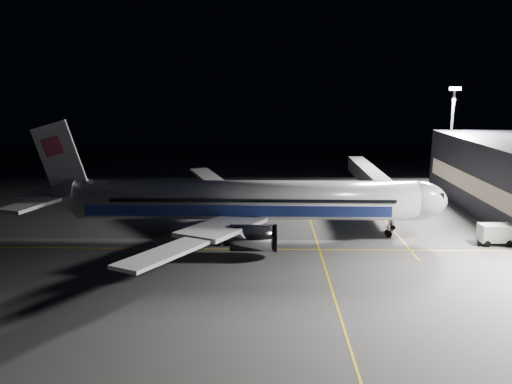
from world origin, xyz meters
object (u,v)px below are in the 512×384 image
at_px(jet_bridge, 374,180).
at_px(safety_cone_b, 216,216).
at_px(baggage_tug, 229,216).
at_px(service_truck, 499,234).
at_px(safety_cone_c, 271,210).
at_px(floodlight_mast_north, 451,129).
at_px(safety_cone_a, 259,226).
at_px(airliner, 238,201).

bearing_deg(jet_bridge, safety_cone_b, -161.71).
distance_m(jet_bridge, baggage_tug, 27.15).
relative_size(service_truck, safety_cone_c, 8.97).
height_order(baggage_tug, safety_cone_b, baggage_tug).
bearing_deg(floodlight_mast_north, safety_cone_b, -153.11).
height_order(floodlight_mast_north, safety_cone_b, floodlight_mast_north).
xyz_separation_m(floodlight_mast_north, service_truck, (-5.31, -35.24, -10.85)).
bearing_deg(safety_cone_c, floodlight_mast_north, 27.34).
height_order(jet_bridge, safety_cone_a, jet_bridge).
relative_size(service_truck, baggage_tug, 2.30).
relative_size(floodlight_mast_north, safety_cone_a, 32.94).
xyz_separation_m(safety_cone_a, safety_cone_c, (2.02, 9.28, 0.00)).
bearing_deg(floodlight_mast_north, service_truck, -98.57).
xyz_separation_m(floodlight_mast_north, baggage_tug, (-43.01, -23.74, -11.68)).
xyz_separation_m(jet_bridge, safety_cone_c, (-18.18, -4.77, -4.26)).
distance_m(service_truck, safety_cone_c, 35.04).
bearing_deg(safety_cone_a, airliner, -125.76).
bearing_deg(floodlight_mast_north, safety_cone_a, -143.77).
xyz_separation_m(safety_cone_b, safety_cone_c, (9.03, 4.22, -0.02)).
xyz_separation_m(jet_bridge, baggage_tug, (-25.01, -9.81, -3.89)).
bearing_deg(safety_cone_a, safety_cone_c, 77.74).
height_order(floodlight_mast_north, service_truck, floodlight_mast_north).
relative_size(baggage_tug, safety_cone_c, 3.91).
distance_m(floodlight_mast_north, safety_cone_b, 52.09).
xyz_separation_m(baggage_tug, safety_cone_b, (-2.19, 0.82, -0.36)).
height_order(airliner, jet_bridge, airliner).
height_order(service_truck, safety_cone_b, service_truck).
bearing_deg(airliner, safety_cone_b, 114.49).
relative_size(floodlight_mast_north, baggage_tug, 8.33).
bearing_deg(safety_cone_b, safety_cone_c, 25.04).
distance_m(safety_cone_b, safety_cone_c, 9.96).
xyz_separation_m(jet_bridge, service_truck, (12.69, -21.31, -3.06)).
bearing_deg(floodlight_mast_north, safety_cone_c, -152.66).
bearing_deg(safety_cone_a, service_truck, -12.43).
relative_size(floodlight_mast_north, safety_cone_c, 32.54).
distance_m(service_truck, safety_cone_b, 41.77).
relative_size(airliner, floodlight_mast_north, 2.97).
distance_m(airliner, baggage_tug, 9.58).
distance_m(airliner, floodlight_mast_north, 52.56).
relative_size(airliner, service_truck, 10.77).
height_order(airliner, safety_cone_a, airliner).
relative_size(jet_bridge, safety_cone_a, 54.74).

